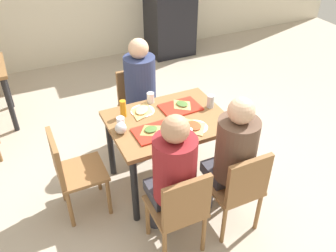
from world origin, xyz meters
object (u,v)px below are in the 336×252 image
at_px(chair_near_left, 180,208).
at_px(chair_left_end, 71,169).
at_px(person_in_brown_jacket, 233,153).
at_px(person_far_side, 142,88).
at_px(plastic_cup_b, 188,134).
at_px(soda_can, 211,101).
at_px(person_in_red, 172,172).
at_px(tray_red_near, 155,132).
at_px(pizza_slice_a, 151,130).
at_px(chair_near_right, 239,187).
at_px(tray_red_far, 180,107).
at_px(plastic_cup_c, 121,123).
at_px(main_table, 168,129).
at_px(paper_plate_near_edge, 195,127).
at_px(plastic_cup_a, 151,98).
at_px(pizza_slice_c, 142,110).
at_px(foil_bundle, 121,128).
at_px(pizza_slice_d, 194,126).
at_px(condiment_bottle, 123,109).
at_px(chair_far_side, 138,102).
at_px(paper_plate_center, 143,111).
at_px(pizza_slice_b, 182,104).

xyz_separation_m(chair_near_left, chair_left_end, (-0.65, 0.78, 0.00)).
distance_m(person_in_brown_jacket, person_far_side, 1.30).
xyz_separation_m(plastic_cup_b, soda_can, (0.42, 0.35, 0.01)).
bearing_deg(person_in_red, tray_red_near, 81.06).
xyz_separation_m(person_in_red, tray_red_near, (0.08, 0.50, 0.01)).
bearing_deg(pizza_slice_a, chair_near_right, -54.50).
bearing_deg(tray_red_far, plastic_cup_c, -174.40).
height_order(main_table, chair_left_end, chair_left_end).
distance_m(chair_near_right, pizza_slice_a, 0.86).
bearing_deg(chair_near_right, person_in_red, 165.06).
bearing_deg(soda_can, person_far_side, 125.78).
bearing_deg(person_far_side, pizza_slice_a, -105.74).
relative_size(tray_red_near, paper_plate_near_edge, 1.64).
distance_m(pizza_slice_a, plastic_cup_a, 0.49).
distance_m(tray_red_far, pizza_slice_c, 0.36).
bearing_deg(person_in_brown_jacket, pizza_slice_a, 132.09).
xyz_separation_m(main_table, pizza_slice_a, (-0.21, -0.11, 0.13)).
xyz_separation_m(person_in_red, pizza_slice_a, (0.05, 0.52, 0.03)).
distance_m(plastic_cup_c, foil_bundle, 0.08).
bearing_deg(foil_bundle, soda_can, 2.53).
bearing_deg(pizza_slice_d, condiment_bottle, 138.71).
bearing_deg(pizza_slice_a, person_far_side, 74.26).
xyz_separation_m(person_far_side, plastic_cup_a, (-0.03, -0.30, 0.05)).
xyz_separation_m(chair_far_side, pizza_slice_a, (-0.21, -0.89, 0.27)).
height_order(tray_red_near, paper_plate_center, tray_red_near).
distance_m(tray_red_far, pizza_slice_b, 0.04).
relative_size(chair_near_right, foil_bundle, 8.41).
relative_size(chair_near_left, chair_near_right, 1.00).
xyz_separation_m(person_far_side, foil_bundle, (-0.45, -0.66, 0.05)).
relative_size(person_in_brown_jacket, plastic_cup_b, 12.51).
distance_m(paper_plate_center, pizza_slice_b, 0.38).
xyz_separation_m(main_table, person_in_brown_jacket, (0.26, -0.64, 0.10)).
height_order(paper_plate_center, condiment_bottle, condiment_bottle).
distance_m(person_in_brown_jacket, tray_red_near, 0.67).
height_order(person_far_side, condiment_bottle, person_far_side).
bearing_deg(pizza_slice_b, plastic_cup_b, -111.34).
distance_m(main_table, pizza_slice_b, 0.28).
height_order(chair_left_end, person_far_side, person_far_side).
height_order(paper_plate_near_edge, plastic_cup_b, plastic_cup_b).
distance_m(chair_near_left, paper_plate_center, 1.03).
relative_size(paper_plate_near_edge, pizza_slice_a, 1.16).
xyz_separation_m(paper_plate_center, pizza_slice_d, (0.30, -0.43, 0.01)).
bearing_deg(chair_near_left, paper_plate_near_edge, 53.23).
height_order(paper_plate_center, paper_plate_near_edge, same).
relative_size(chair_near_right, person_far_side, 0.67).
height_order(chair_far_side, person_in_red, person_in_red).
xyz_separation_m(chair_near_right, plastic_cup_c, (-0.68, 0.84, 0.30)).
bearing_deg(plastic_cup_a, main_table, -85.53).
distance_m(tray_red_near, tray_red_far, 0.45).
relative_size(paper_plate_center, plastic_cup_b, 2.20).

